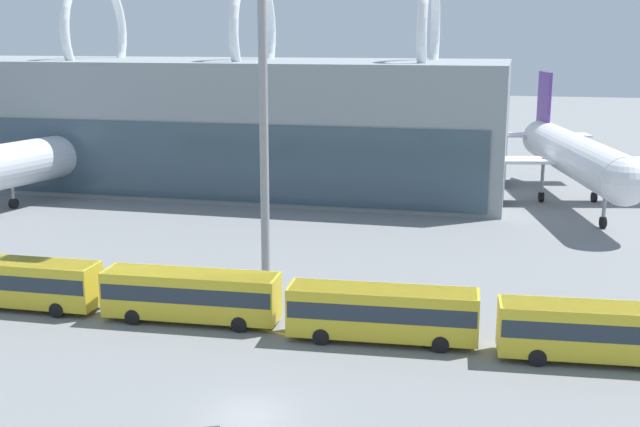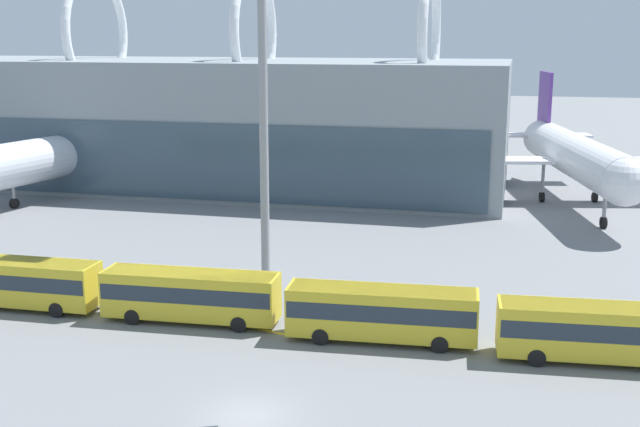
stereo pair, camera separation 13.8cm
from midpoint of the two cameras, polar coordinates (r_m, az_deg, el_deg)
name	(u,v)px [view 1 (the left image)]	position (r m, az deg, el deg)	size (l,w,h in m)	color
ground_plane	(249,415)	(40.14, -5.16, -14.09)	(440.00, 440.00, 0.00)	slate
airliner_at_gate_near	(96,149)	(100.06, -15.68, 4.41)	(45.18, 41.40, 14.65)	silver
airliner_at_gate_far	(572,155)	(91.13, 17.46, 4.01)	(37.04, 36.34, 13.64)	white
shuttle_bus_1	(17,280)	(57.62, -20.78, -4.46)	(11.37, 2.87, 3.28)	gold
shuttle_bus_2	(191,293)	(51.95, -9.23, -5.61)	(11.44, 3.18, 3.28)	gold
shuttle_bus_3	(382,311)	(48.26, 4.38, -6.90)	(11.47, 3.36, 3.28)	gold
shuttle_bus_4	(601,329)	(47.83, 19.29, -7.78)	(11.49, 3.50, 3.28)	gold
lane_stripe_1	(229,322)	(52.17, -6.55, -7.68)	(9.67, 0.25, 0.01)	yellow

